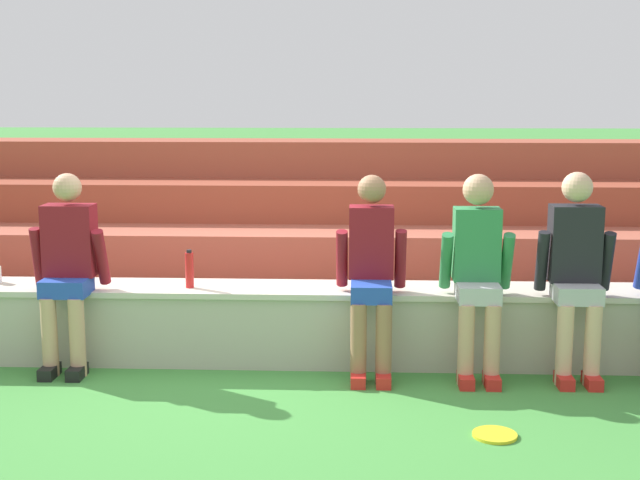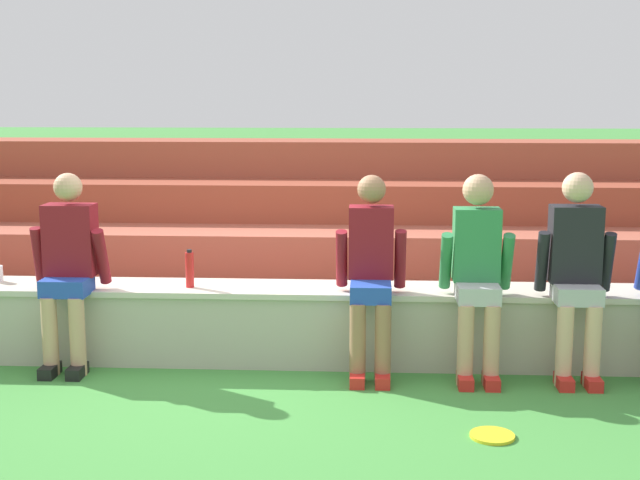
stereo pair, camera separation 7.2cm
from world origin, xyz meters
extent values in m
plane|color=#428E3D|center=(0.00, 0.00, 0.00)|extent=(80.00, 80.00, 0.00)
cube|color=#B7AF9E|center=(0.00, 0.23, 0.28)|extent=(9.10, 0.47, 0.55)
cube|color=beige|center=(0.00, 0.23, 0.54)|extent=(9.14, 0.51, 0.04)
cube|color=#A14A36|center=(0.00, 1.06, 0.18)|extent=(11.32, 0.71, 0.36)
cube|color=#AC5541|center=(0.00, 1.78, 0.36)|extent=(11.32, 0.71, 0.72)
cube|color=#99422D|center=(0.00, 2.49, 0.54)|extent=(11.32, 0.71, 1.09)
cube|color=#A14A36|center=(0.00, 3.20, 0.72)|extent=(11.32, 0.71, 1.45)
cylinder|color=tan|center=(-1.33, -0.17, 0.28)|extent=(0.11, 0.11, 0.55)
cylinder|color=tan|center=(-1.14, -0.17, 0.28)|extent=(0.11, 0.11, 0.55)
cube|color=black|center=(-1.33, -0.21, 0.04)|extent=(0.10, 0.22, 0.08)
cube|color=black|center=(-1.14, -0.21, 0.04)|extent=(0.10, 0.22, 0.08)
cube|color=#2347B2|center=(-1.24, -0.06, 0.61)|extent=(0.32, 0.28, 0.12)
cube|color=maroon|center=(-1.24, 0.06, 0.92)|extent=(0.35, 0.20, 0.51)
sphere|color=tan|center=(-1.24, 0.06, 1.29)|extent=(0.20, 0.20, 0.20)
cylinder|color=maroon|center=(-1.46, 0.04, 0.80)|extent=(0.08, 0.16, 0.43)
cylinder|color=maroon|center=(-1.01, 0.04, 0.80)|extent=(0.08, 0.23, 0.42)
cylinder|color=#996B4C|center=(0.80, -0.23, 0.28)|extent=(0.11, 0.11, 0.55)
cylinder|color=#996B4C|center=(0.97, -0.23, 0.28)|extent=(0.11, 0.11, 0.55)
cube|color=red|center=(0.80, -0.27, 0.04)|extent=(0.10, 0.22, 0.08)
cube|color=red|center=(0.97, -0.27, 0.04)|extent=(0.10, 0.22, 0.08)
cube|color=#2347B2|center=(0.89, -0.09, 0.61)|extent=(0.28, 0.34, 0.12)
cube|color=maroon|center=(0.89, 0.09, 0.92)|extent=(0.31, 0.20, 0.50)
sphere|color=#996B4C|center=(0.89, 0.09, 1.29)|extent=(0.20, 0.20, 0.20)
cylinder|color=maroon|center=(0.68, 0.07, 0.80)|extent=(0.08, 0.21, 0.42)
cylinder|color=maroon|center=(1.09, 0.07, 0.80)|extent=(0.08, 0.17, 0.43)
cylinder|color=tan|center=(1.53, -0.23, 0.28)|extent=(0.11, 0.11, 0.55)
cylinder|color=tan|center=(1.70, -0.23, 0.28)|extent=(0.11, 0.11, 0.55)
cube|color=red|center=(1.53, -0.27, 0.04)|extent=(0.10, 0.22, 0.08)
cube|color=red|center=(1.70, -0.27, 0.04)|extent=(0.10, 0.22, 0.08)
cube|color=#B2B2B7|center=(1.61, -0.09, 0.61)|extent=(0.28, 0.34, 0.12)
cube|color=#2D7F47|center=(1.61, 0.04, 0.92)|extent=(0.32, 0.20, 0.50)
sphere|color=tan|center=(1.61, 0.04, 1.29)|extent=(0.21, 0.21, 0.21)
cylinder|color=#2D7F47|center=(1.40, 0.02, 0.80)|extent=(0.08, 0.23, 0.42)
cylinder|color=#2D7F47|center=(1.82, 0.02, 0.80)|extent=(0.08, 0.23, 0.42)
cylinder|color=#DBAD89|center=(2.18, -0.21, 0.28)|extent=(0.11, 0.11, 0.55)
cylinder|color=#DBAD89|center=(2.37, -0.21, 0.28)|extent=(0.11, 0.11, 0.55)
cube|color=red|center=(2.18, -0.25, 0.04)|extent=(0.10, 0.22, 0.08)
cube|color=red|center=(2.37, -0.25, 0.04)|extent=(0.10, 0.22, 0.08)
cube|color=#B2B2B7|center=(2.28, -0.08, 0.61)|extent=(0.30, 0.32, 0.12)
cube|color=black|center=(2.28, 0.03, 0.93)|extent=(0.34, 0.20, 0.53)
sphere|color=#DBAD89|center=(2.28, 0.03, 1.31)|extent=(0.21, 0.21, 0.21)
cylinder|color=black|center=(2.06, 0.01, 0.81)|extent=(0.08, 0.16, 0.43)
cylinder|color=black|center=(2.50, 0.01, 0.81)|extent=(0.08, 0.19, 0.43)
cylinder|color=red|center=(-0.41, 0.17, 0.69)|extent=(0.06, 0.06, 0.25)
cylinder|color=black|center=(-0.41, 0.17, 0.82)|extent=(0.04, 0.04, 0.02)
cylinder|color=yellow|center=(1.59, -1.13, 0.01)|extent=(0.26, 0.26, 0.02)
camera|label=1|loc=(0.80, -5.95, 1.97)|focal=49.29mm
camera|label=2|loc=(0.87, -5.95, 1.97)|focal=49.29mm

